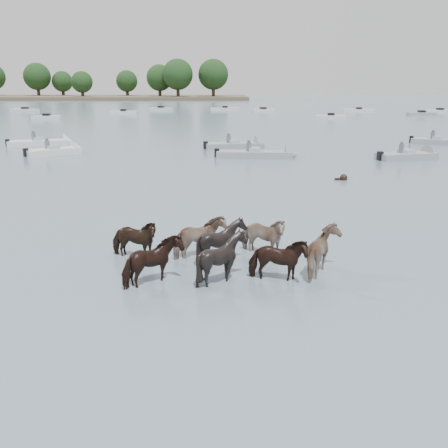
{
  "coord_description": "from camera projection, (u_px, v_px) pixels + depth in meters",
  "views": [
    {
      "loc": [
        1.32,
        -12.7,
        5.44
      ],
      "look_at": [
        1.46,
        2.38,
        1.1
      ],
      "focal_mm": 39.88,
      "sensor_mm": 36.0,
      "label": 1
    }
  ],
  "objects": [
    {
      "name": "swimming_pony",
      "position": [
        343.0,
        178.0,
        28.43
      ],
      "size": [
        0.72,
        0.44,
        0.44
      ],
      "color": "black",
      "rests_on": "ground"
    },
    {
      "name": "ground",
      "position": [
        172.0,
        286.0,
        13.69
      ],
      "size": [
        400.0,
        400.0,
        0.0
      ],
      "primitive_type": "plane",
      "color": "#4B5B6D",
      "rests_on": "ground"
    },
    {
      "name": "pony_herd",
      "position": [
        226.0,
        250.0,
        14.8
      ],
      "size": [
        7.36,
        4.17,
        1.55
      ],
      "color": "black",
      "rests_on": "ground"
    },
    {
      "name": "motorboat_e",
      "position": [
        445.0,
        142.0,
        44.27
      ],
      "size": [
        4.96,
        3.4,
        1.92
      ],
      "rotation": [
        0.0,
        0.0,
        -0.42
      ],
      "color": "gray",
      "rests_on": "ground"
    },
    {
      "name": "motorboat_f",
      "position": [
        48.0,
        143.0,
        43.73
      ],
      "size": [
        5.75,
        3.08,
        1.92
      ],
      "rotation": [
        0.0,
        0.0,
        0.28
      ],
      "color": "silver",
      "rests_on": "ground"
    },
    {
      "name": "distant_flotilla",
      "position": [
        210.0,
        112.0,
        86.11
      ],
      "size": [
        105.34,
        25.41,
        0.93
      ],
      "color": "silver",
      "rests_on": "ground"
    },
    {
      "name": "motorboat_b",
      "position": [
        265.0,
        154.0,
        36.76
      ],
      "size": [
        6.2,
        1.94,
        1.92
      ],
      "rotation": [
        0.0,
        0.0,
        -0.06
      ],
      "color": "gray",
      "rests_on": "ground"
    },
    {
      "name": "motorboat_a",
      "position": [
        62.0,
        151.0,
        38.52
      ],
      "size": [
        4.59,
        3.9,
        1.92
      ],
      "rotation": [
        0.0,
        0.0,
        0.61
      ],
      "color": "silver",
      "rests_on": "ground"
    },
    {
      "name": "motorboat_d",
      "position": [
        415.0,
        156.0,
        36.07
      ],
      "size": [
        5.0,
        2.77,
        1.92
      ],
      "rotation": [
        0.0,
        0.0,
        0.26
      ],
      "color": "gray",
      "rests_on": "ground"
    },
    {
      "name": "motorboat_c",
      "position": [
        242.0,
        146.0,
        41.88
      ],
      "size": [
        5.45,
        2.53,
        1.92
      ],
      "rotation": [
        0.0,
        0.0,
        0.19
      ],
      "color": "gray",
      "rests_on": "ground"
    }
  ]
}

